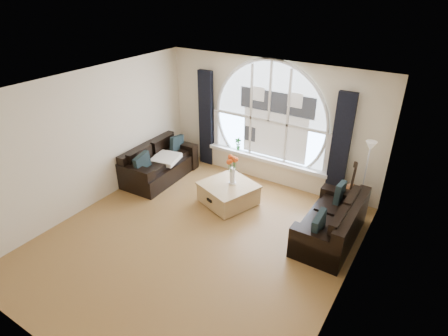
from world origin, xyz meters
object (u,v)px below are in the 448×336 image
(sofa_left, at_px, (160,162))
(vase_flowers, at_px, (233,166))
(potted_plant, at_px, (238,144))
(floor_lamp, at_px, (364,181))
(coffee_chest, at_px, (228,193))
(guitar, at_px, (353,184))
(sofa_right, at_px, (331,220))

(sofa_left, height_order, vase_flowers, vase_flowers)
(vase_flowers, bearing_deg, potted_plant, 115.90)
(floor_lamp, distance_m, potted_plant, 2.97)
(sofa_left, xyz_separation_m, coffee_chest, (1.89, -0.06, -0.16))
(vase_flowers, relative_size, floor_lamp, 0.44)
(vase_flowers, relative_size, guitar, 0.66)
(sofa_right, height_order, floor_lamp, floor_lamp)
(sofa_right, height_order, vase_flowers, vase_flowers)
(sofa_left, relative_size, potted_plant, 5.90)
(sofa_left, height_order, coffee_chest, sofa_left)
(floor_lamp, distance_m, guitar, 0.47)
(guitar, bearing_deg, sofa_right, -89.21)
(sofa_left, height_order, sofa_right, sofa_left)
(sofa_right, distance_m, potted_plant, 3.02)
(vase_flowers, height_order, potted_plant, vase_flowers)
(sofa_left, height_order, potted_plant, potted_plant)
(sofa_left, bearing_deg, coffee_chest, -4.47)
(sofa_left, relative_size, vase_flowers, 2.52)
(floor_lamp, relative_size, potted_plant, 5.35)
(coffee_chest, relative_size, potted_plant, 3.26)
(sofa_right, relative_size, potted_plant, 5.76)
(coffee_chest, bearing_deg, floor_lamp, 40.66)
(sofa_right, relative_size, vase_flowers, 2.46)
(vase_flowers, distance_m, guitar, 2.41)
(coffee_chest, height_order, guitar, guitar)
(floor_lamp, relative_size, guitar, 1.51)
(sofa_right, relative_size, coffee_chest, 1.77)
(guitar, height_order, potted_plant, guitar)
(vase_flowers, bearing_deg, sofa_right, -3.04)
(floor_lamp, xyz_separation_m, potted_plant, (-2.94, 0.41, -0.10))
(coffee_chest, relative_size, guitar, 0.92)
(coffee_chest, bearing_deg, guitar, 49.22)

